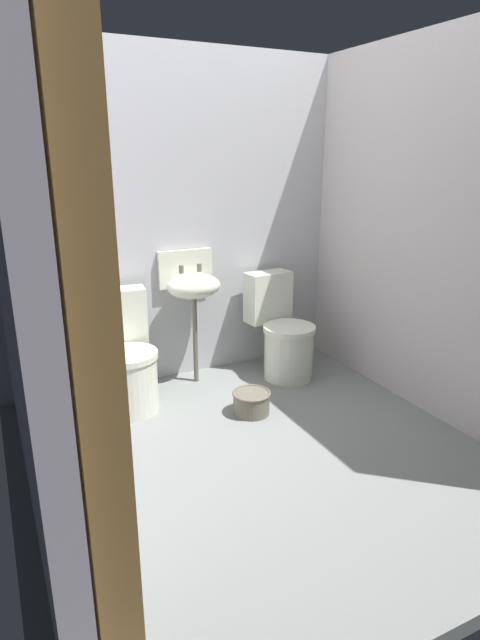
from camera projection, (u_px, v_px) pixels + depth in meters
ground_plane at (262, 451)px, 3.15m from camera, size 2.80×2.86×0.08m
wall_back at (182, 221)px, 3.86m from camera, size 2.80×0.10×2.39m
wall_left at (10, 265)px, 2.33m from camera, size 0.10×2.66×2.39m
wall_right at (427, 230)px, 3.38m from camera, size 0.10×2.66×2.39m
wooden_door_post at (93, 343)px, 1.38m from camera, size 0.13×0.13×2.39m
toilet_left at (126, 361)px, 3.54m from camera, size 0.45×0.63×0.78m
toilet_right at (282, 335)px, 4.06m from camera, size 0.43×0.62×0.78m
sink at (192, 285)px, 3.81m from camera, size 0.42×0.35×0.99m
bucket at (251, 402)px, 3.49m from camera, size 0.26×0.26×0.15m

